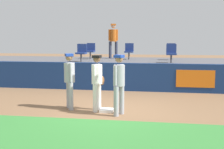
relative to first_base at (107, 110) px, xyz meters
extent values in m
plane|color=#846042|center=(-0.02, -0.03, -0.04)|extent=(60.00, 60.00, 0.00)
cube|color=#388438|center=(-0.02, -2.30, -0.04)|extent=(18.00, 2.80, 0.01)
cube|color=white|center=(0.00, 0.00, 0.00)|extent=(0.40, 0.40, 0.08)
cylinder|color=white|center=(-0.28, 0.19, 0.38)|extent=(0.14, 0.14, 0.83)
cylinder|color=white|center=(-0.33, -0.10, 0.38)|extent=(0.14, 0.14, 0.83)
cylinder|color=white|center=(-0.30, 0.04, 1.08)|extent=(0.37, 0.37, 0.58)
sphere|color=brown|center=(-0.30, 0.04, 1.54)|extent=(0.22, 0.22, 0.22)
cube|color=black|center=(-0.30, 0.04, 1.61)|extent=(0.26, 0.26, 0.08)
cylinder|color=white|center=(-0.27, 0.24, 1.10)|extent=(0.08, 0.08, 0.55)
cylinder|color=white|center=(-0.33, -0.15, 1.10)|extent=(0.08, 0.08, 0.55)
ellipsoid|color=brown|center=(-0.18, 0.22, 0.87)|extent=(0.15, 0.22, 0.28)
cylinder|color=#9EA3AD|center=(0.48, -0.19, 0.38)|extent=(0.14, 0.14, 0.85)
cylinder|color=#9EA3AD|center=(0.36, -0.48, 0.38)|extent=(0.14, 0.14, 0.85)
cylinder|color=#9EA3AD|center=(0.42, -0.33, 1.11)|extent=(0.43, 0.43, 0.60)
sphere|color=#8C6647|center=(0.42, -0.33, 1.58)|extent=(0.22, 0.22, 0.22)
cube|color=#193899|center=(0.42, -0.33, 1.65)|extent=(0.31, 0.31, 0.08)
cylinder|color=#9EA3AD|center=(0.50, -0.15, 1.13)|extent=(0.09, 0.09, 0.56)
cylinder|color=#9EA3AD|center=(0.34, -0.52, 1.13)|extent=(0.09, 0.09, 0.56)
cylinder|color=#9EA3AD|center=(-1.26, 0.29, 0.38)|extent=(0.14, 0.14, 0.85)
cylinder|color=#9EA3AD|center=(-1.11, 0.02, 0.38)|extent=(0.14, 0.14, 0.85)
cylinder|color=#9EA3AD|center=(-1.19, 0.15, 1.10)|extent=(0.45, 0.45, 0.60)
sphere|color=#8C6647|center=(-1.19, 0.15, 1.57)|extent=(0.22, 0.22, 0.22)
cube|color=#193899|center=(-1.19, 0.15, 1.64)|extent=(0.32, 0.32, 0.08)
cylinder|color=#9EA3AD|center=(-1.29, 0.32, 1.12)|extent=(0.09, 0.09, 0.56)
cylinder|color=#9EA3AD|center=(-1.09, -0.02, 1.12)|extent=(0.09, 0.09, 0.56)
cube|color=navy|center=(-0.02, 3.62, 0.54)|extent=(18.00, 0.24, 1.16)
cube|color=orange|center=(2.95, 3.49, 0.54)|extent=(1.50, 0.02, 0.69)
cube|color=#59595E|center=(-0.02, 6.19, 0.50)|extent=(18.00, 4.80, 1.07)
cylinder|color=#4C4C51|center=(2.05, 4.99, 1.23)|extent=(0.08, 0.08, 0.40)
cube|color=navy|center=(2.05, 4.99, 1.43)|extent=(0.45, 0.44, 0.08)
cube|color=navy|center=(2.05, 5.18, 1.67)|extent=(0.45, 0.06, 0.40)
cylinder|color=#4C4C51|center=(-0.05, 6.79, 1.23)|extent=(0.08, 0.08, 0.40)
cube|color=navy|center=(-0.05, 6.79, 1.43)|extent=(0.44, 0.44, 0.08)
cube|color=navy|center=(-0.05, 6.98, 1.67)|extent=(0.44, 0.06, 0.40)
cylinder|color=#4C4C51|center=(2.09, 6.79, 1.23)|extent=(0.08, 0.08, 0.40)
cube|color=navy|center=(2.09, 6.79, 1.43)|extent=(0.45, 0.44, 0.08)
cube|color=navy|center=(2.09, 6.98, 1.67)|extent=(0.45, 0.06, 0.40)
cylinder|color=#4C4C51|center=(-2.11, 6.79, 1.23)|extent=(0.08, 0.08, 0.40)
cube|color=navy|center=(-2.11, 6.79, 1.43)|extent=(0.44, 0.44, 0.08)
cube|color=navy|center=(-2.11, 6.98, 1.67)|extent=(0.44, 0.06, 0.40)
cylinder|color=#4C4C51|center=(-2.12, 4.99, 1.23)|extent=(0.08, 0.08, 0.40)
cube|color=navy|center=(-2.12, 4.99, 1.43)|extent=(0.46, 0.44, 0.08)
cube|color=navy|center=(-2.12, 5.18, 1.67)|extent=(0.46, 0.06, 0.40)
cylinder|color=#33384C|center=(-0.82, 7.50, 1.49)|extent=(0.16, 0.16, 0.92)
cylinder|color=#33384C|center=(-1.14, 7.39, 1.49)|extent=(0.16, 0.16, 0.92)
cylinder|color=#BF5919|center=(-0.98, 7.45, 2.27)|extent=(0.45, 0.45, 0.65)
sphere|color=tan|center=(-0.98, 7.45, 2.78)|extent=(0.24, 0.24, 0.24)
cube|color=#BF5919|center=(-0.98, 7.45, 2.86)|extent=(0.32, 0.32, 0.08)
cylinder|color=#BF5919|center=(-0.78, 7.52, 2.29)|extent=(0.09, 0.09, 0.61)
cylinder|color=#BF5919|center=(-1.18, 7.38, 2.29)|extent=(0.09, 0.09, 0.61)
camera|label=1|loc=(1.56, -8.59, 2.18)|focal=47.74mm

